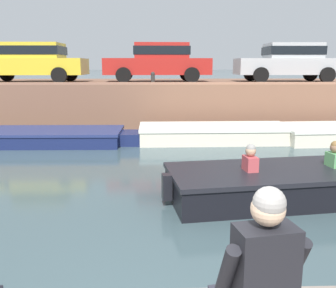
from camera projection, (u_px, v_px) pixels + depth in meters
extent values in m
plane|color=#3D5156|center=(146.00, 176.00, 8.25)|extent=(400.00, 400.00, 0.00)
cube|color=brown|center=(152.00, 101.00, 16.32)|extent=(60.00, 6.00, 1.73)
cube|color=#9F6C52|center=(150.00, 83.00, 13.31)|extent=(60.00, 0.24, 0.08)
cube|color=navy|center=(30.00, 138.00, 11.62)|extent=(5.63, 1.86, 0.37)
cube|color=navy|center=(138.00, 138.00, 11.67)|extent=(1.13, 1.00, 0.37)
cube|color=navy|center=(30.00, 131.00, 11.58)|extent=(5.69, 1.92, 0.08)
cube|color=brown|center=(16.00, 134.00, 11.59)|extent=(0.26, 1.62, 0.06)
cube|color=silver|center=(214.00, 135.00, 12.03)|extent=(4.76, 1.83, 0.43)
cube|color=silver|center=(301.00, 134.00, 12.14)|extent=(0.96, 0.99, 0.43)
cube|color=white|center=(214.00, 127.00, 11.98)|extent=(4.82, 1.90, 0.08)
cube|color=brown|center=(203.00, 130.00, 11.98)|extent=(0.26, 1.60, 0.06)
cube|color=silver|center=(264.00, 136.00, 11.88)|extent=(1.20, 1.16, 0.42)
cube|color=black|center=(297.00, 185.00, 6.89)|extent=(4.86, 2.24, 0.48)
cube|color=black|center=(298.00, 170.00, 6.83)|extent=(4.93, 2.31, 0.08)
cube|color=brown|center=(280.00, 176.00, 6.80)|extent=(0.44, 1.47, 0.06)
cube|color=black|center=(167.00, 187.00, 6.47)|extent=(0.19, 0.22, 0.45)
cube|color=#66B26B|center=(334.00, 164.00, 6.93)|extent=(0.24, 0.34, 0.44)
sphere|color=#A37556|center=(335.00, 148.00, 6.87)|extent=(0.19, 0.19, 0.19)
sphere|color=olive|center=(336.00, 145.00, 6.86)|extent=(0.17, 0.17, 0.17)
cube|color=#C64C51|center=(250.00, 168.00, 6.67)|extent=(0.24, 0.34, 0.44)
sphere|color=tan|center=(251.00, 151.00, 6.60)|extent=(0.19, 0.19, 0.19)
sphere|color=gray|center=(251.00, 149.00, 6.59)|extent=(0.17, 0.17, 0.17)
cube|color=yellow|center=(31.00, 67.00, 15.01)|extent=(4.37, 1.77, 0.64)
cube|color=yellow|center=(34.00, 51.00, 14.88)|extent=(2.19, 1.54, 0.60)
cube|color=black|center=(34.00, 51.00, 14.88)|extent=(2.28, 1.57, 0.33)
cylinder|color=black|center=(7.00, 74.00, 15.91)|extent=(0.60, 0.19, 0.60)
cylinder|color=black|center=(59.00, 75.00, 14.24)|extent=(0.60, 0.19, 0.60)
cylinder|color=black|center=(70.00, 74.00, 15.95)|extent=(0.60, 0.19, 0.60)
cube|color=#B2231E|center=(157.00, 67.00, 15.15)|extent=(4.30, 1.84, 0.64)
cube|color=#B2231E|center=(161.00, 51.00, 15.03)|extent=(2.17, 1.56, 0.60)
cube|color=black|center=(161.00, 51.00, 15.03)|extent=(2.26, 1.60, 0.33)
cylinder|color=black|center=(123.00, 75.00, 14.29)|extent=(0.61, 0.20, 0.60)
cylinder|color=black|center=(126.00, 74.00, 15.97)|extent=(0.61, 0.20, 0.60)
cylinder|color=black|center=(192.00, 75.00, 14.45)|extent=(0.61, 0.20, 0.60)
cylinder|color=black|center=(187.00, 74.00, 16.14)|extent=(0.61, 0.20, 0.60)
cube|color=#B7BABC|center=(288.00, 67.00, 15.29)|extent=(4.21, 1.77, 0.64)
cube|color=#B7BABC|center=(293.00, 51.00, 15.17)|extent=(2.12, 1.53, 0.60)
cube|color=black|center=(293.00, 51.00, 15.17)|extent=(2.20, 1.56, 0.33)
cylinder|color=black|center=(261.00, 75.00, 14.50)|extent=(0.60, 0.19, 0.60)
cylinder|color=black|center=(251.00, 74.00, 16.19)|extent=(0.60, 0.19, 0.60)
cylinder|color=black|center=(327.00, 75.00, 14.52)|extent=(0.60, 0.19, 0.60)
cylinder|color=black|center=(310.00, 74.00, 16.22)|extent=(0.60, 0.19, 0.60)
cylinder|color=#2D2B28|center=(153.00, 79.00, 13.41)|extent=(0.14, 0.14, 0.35)
sphere|color=#2D2B28|center=(153.00, 74.00, 13.37)|extent=(0.15, 0.15, 0.15)
cube|color=black|center=(265.00, 268.00, 2.21)|extent=(0.39, 0.28, 0.52)
cylinder|color=black|center=(293.00, 267.00, 2.31)|extent=(0.14, 0.30, 0.47)
cylinder|color=black|center=(226.00, 276.00, 2.22)|extent=(0.14, 0.30, 0.47)
sphere|color=beige|center=(268.00, 209.00, 2.13)|extent=(0.20, 0.20, 0.20)
sphere|color=gray|center=(269.00, 203.00, 2.11)|extent=(0.19, 0.19, 0.19)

